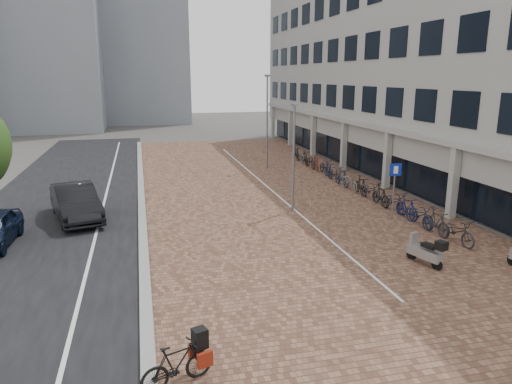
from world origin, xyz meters
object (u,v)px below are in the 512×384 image
Objects in this scene: scooter_front at (425,251)px; car_dark at (76,202)px; parking_sign at (395,182)px; hero_bike at (177,364)px.

car_dark is at bearing 128.91° from scooter_front.
parking_sign reaches higher than car_dark.
scooter_front is at bearing -50.13° from car_dark.
parking_sign is (10.46, 9.46, 1.29)m from hero_bike.
car_dark reaches higher than hero_bike.
car_dark is 15.17m from scooter_front.
parking_sign reaches higher than hero_bike.
scooter_front is (12.46, -8.65, -0.27)m from car_dark.
parking_sign reaches higher than scooter_front.
hero_bike reaches higher than scooter_front.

